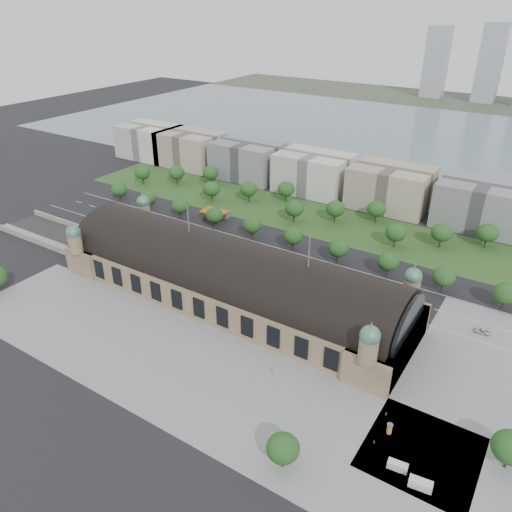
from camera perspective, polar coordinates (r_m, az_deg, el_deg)
The scene contains 65 objects.
ground at distance 207.79m, azimuth -2.96°, elevation -4.86°, with size 900.00×900.00×0.00m, color black.
station at distance 202.44m, azimuth -3.03°, elevation -2.41°, with size 150.00×48.40×44.30m.
track_cutting at distance 278.16m, azimuth -22.02°, elevation 2.06°, with size 70.00×24.00×3.10m.
plaza_south at distance 175.32m, azimuth -8.81°, elevation -12.30°, with size 190.00×48.00×0.12m, color gray.
plaza_east at distance 179.92m, azimuth 25.73°, elevation -14.06°, with size 56.00×100.00×0.12m, color gray.
road_slab at distance 244.71m, azimuth -1.60°, elevation 0.54°, with size 260.00×26.00×0.10m, color black.
grass_belt at distance 285.25m, azimuth 5.50°, elevation 4.53°, with size 300.00×45.00×0.10m, color #2C5321.
petrol_station at distance 281.59m, azimuth -4.18°, elevation 4.92°, with size 14.00×13.00×5.05m.
lake at distance 464.69m, azimuth 19.46°, elevation 12.29°, with size 700.00×320.00×0.08m, color slate.
far_shore at distance 656.87m, azimuth 24.27°, elevation 15.65°, with size 700.00×120.00×0.14m, color #44513D.
far_tower_left at distance 673.11m, azimuth 19.89°, elevation 20.13°, with size 24.00×24.00×80.00m, color #9EA8B2.
far_tower_mid at distance 660.79m, azimuth 25.19°, elevation 19.33°, with size 24.00×24.00×85.00m, color #9EA8B2.
office_0 at distance 400.05m, azimuth -12.00°, elevation 12.72°, with size 45.00×32.00×24.00m, color silver.
office_1 at distance 373.79m, azimuth -7.47°, elevation 12.03°, with size 45.00×32.00×24.00m, color #B2A48C.
office_2 at distance 344.71m, azimuth -0.94°, elevation 10.92°, with size 45.00×32.00×24.00m, color gray.
office_3 at distance 320.83m, azimuth 6.60°, elevation 9.44°, with size 45.00×32.00×24.00m, color silver.
office_4 at distance 303.37m, azimuth 15.11°, elevation 7.57°, with size 45.00×32.00×24.00m, color #B2A48C.
office_5 at distance 293.50m, azimuth 24.32°, elevation 5.34°, with size 45.00×32.00×24.00m, color gray.
tree_row_0 at distance 314.10m, azimuth -15.38°, elevation 7.33°, with size 9.60×9.60×11.52m.
tree_row_1 at distance 297.46m, azimuth -12.21°, elevation 6.56°, with size 9.60×9.60×11.52m.
tree_row_2 at distance 281.89m, azimuth -8.68°, elevation 5.68°, with size 9.60×9.60×11.52m.
tree_row_3 at distance 267.57m, azimuth -4.77°, elevation 4.68°, with size 9.60×9.60×11.52m.
tree_row_4 at distance 254.71m, azimuth -0.46°, elevation 3.55°, with size 9.60×9.60×11.52m.
tree_row_5 at distance 243.54m, azimuth 4.27°, elevation 2.28°, with size 9.60×9.60×11.52m.
tree_row_6 at distance 234.30m, azimuth 9.40°, elevation 0.88°, with size 9.60×9.60×11.52m.
tree_row_7 at distance 227.23m, azimuth 14.89°, elevation -0.62°, with size 9.60×9.60×11.52m.
tree_row_8 at distance 222.54m, azimuth 20.68°, elevation -2.20°, with size 9.60×9.60×11.52m.
tree_row_9 at distance 220.38m, azimuth 26.67°, elevation -3.81°, with size 9.60×9.60×11.52m.
tree_belt_0 at distance 340.06m, azimuth -12.86°, elevation 9.29°, with size 10.40×10.40×12.48m.
tree_belt_1 at distance 335.60m, azimuth -9.08°, elevation 9.39°, with size 10.40×10.40×12.48m.
tree_belt_2 at distance 332.60m, azimuth -5.21°, elevation 9.46°, with size 10.40×10.40×12.48m.
tree_belt_3 at distance 303.68m, azimuth -5.12°, elevation 7.65°, with size 10.40×10.40×12.48m.
tree_belt_4 at distance 302.28m, azimuth -0.84°, elevation 7.67°, with size 10.40×10.40×12.48m.
tree_belt_5 at distance 302.55m, azimuth 3.46°, elevation 7.64°, with size 10.40×10.40×12.48m.
tree_belt_6 at distance 274.40m, azimuth 4.40°, elevation 5.44°, with size 10.40×10.40×12.48m.
tree_belt_7 at distance 276.79m, azimuth 9.07°, elevation 5.37°, with size 10.40×10.40×12.48m.
tree_belt_8 at distance 280.97m, azimuth 13.63°, elevation 5.26°, with size 10.40×10.40×12.48m.
tree_belt_9 at distance 254.69m, azimuth 15.69°, elevation 2.61°, with size 10.40×10.40×12.48m.
tree_belt_10 at distance 261.45m, azimuth 20.46°, elevation 2.51°, with size 10.40×10.40×12.48m.
tree_belt_11 at distance 269.91m, azimuth 24.95°, elevation 2.41°, with size 10.40×10.40×12.48m.
tree_plaza_ne at distance 153.94m, azimuth 27.13°, elevation -18.90°, with size 10.00×10.00×11.69m.
tree_plaza_s at distance 139.72m, azimuth 3.10°, elevation -21.08°, with size 9.00×9.00×10.64m.
traffic_car_0 at distance 306.39m, azimuth -17.13°, elevation 5.21°, with size 1.63×4.06×1.38m, color silver.
traffic_car_1 at distance 287.32m, azimuth -11.57°, elevation 4.42°, with size 1.57×4.51×1.49m, color gray.
traffic_car_2 at distance 254.24m, azimuth -7.74°, elevation 1.54°, with size 2.16×4.69×1.30m, color black.
traffic_car_3 at distance 257.13m, azimuth -6.26°, elevation 1.96°, with size 1.98×4.86×1.41m, color maroon.
traffic_car_5 at distance 227.52m, azimuth 7.50°, elevation -1.73°, with size 1.67×4.80×1.58m, color slate.
traffic_car_6 at distance 205.36m, azimuth 24.37°, elevation -7.83°, with size 2.73×5.92×1.65m, color silver.
parked_car_0 at distance 265.60m, azimuth -12.59°, elevation 2.30°, with size 1.45×4.16×1.37m, color black.
parked_car_1 at distance 251.22m, azimuth -9.99°, elevation 1.05°, with size 2.52×5.46×1.52m, color maroon.
parked_car_2 at distance 259.35m, azimuth -11.57°, elevation 1.78°, with size 2.09×5.14×1.49m, color #191640.
parked_car_3 at distance 243.02m, azimuth -7.61°, elevation 0.26°, with size 1.60×3.97×1.35m, color slate.
parked_car_4 at distance 253.52m, azimuth -9.29°, elevation 1.35°, with size 1.43×4.11×1.35m, color white.
parked_car_5 at distance 245.86m, azimuth -8.46°, elevation 0.55°, with size 2.35×5.09×1.42m, color gray.
parked_car_6 at distance 231.76m, azimuth -3.45°, elevation -0.96°, with size 2.03×4.99×1.45m, color black.
bus_west at distance 227.62m, azimuth 2.80°, elevation -1.28°, with size 2.59×11.08×3.09m, color red.
bus_mid at distance 229.91m, azimuth -0.64°, elevation -0.93°, with size 2.57×10.99×3.06m, color silver.
bus_east at distance 216.62m, azimuth 7.44°, elevation -3.10°, with size 2.72×11.62×3.24m, color silver.
van_east at distance 145.85m, azimuth 18.15°, elevation -23.52°, with size 6.15×3.07×2.56m.
van_south at distance 148.14m, azimuth 15.75°, elevation -22.08°, with size 5.50×2.70×2.29m.
advertising_column at distance 155.68m, azimuth 15.01°, elevation -18.52°, with size 1.78×1.78×3.37m.
pedestrian_0 at distance 170.03m, azimuth 1.83°, elevation -13.05°, with size 0.81×0.46×1.66m, color gray.
pedestrian_1 at distance 152.43m, azimuth 13.33°, elevation -20.01°, with size 0.61×0.40×1.67m, color gray.
pedestrian_2 at distance 160.87m, azimuth 14.65°, elevation -17.05°, with size 0.85×0.49×1.74m, color gray.
pedestrian_4 at distance 148.27m, azimuth 1.97°, elevation -20.70°, with size 1.27×0.55×1.97m, color gray.
Camera 1 is at (103.95, -140.86, 111.93)m, focal length 35.00 mm.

